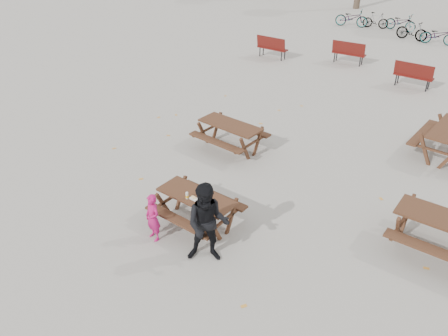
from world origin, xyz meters
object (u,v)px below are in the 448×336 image
Objects in this scene: main_picnic_table at (197,202)px; child at (153,218)px; food_tray at (194,199)px; adult at (208,224)px; soda_bottle at (187,196)px; picnic_table_east at (444,236)px; picnic_table_far at (447,142)px; picnic_table_north at (230,137)px.

child reaches higher than main_picnic_table.
adult is at bearing -34.04° from food_tray.
child is 1.39m from adult.
main_picnic_table is 10.00× the size of food_tray.
food_tray is 0.96m from child.
picnic_table_east is at bearing 28.34° from soda_bottle.
picnic_table_north is at bearing 126.03° from picnic_table_far.
soda_bottle is at bearing 154.35° from picnic_table_far.
adult is (1.33, 0.23, 0.33)m from child.
picnic_table_east is (4.66, 2.34, -0.15)m from main_picnic_table.
child is 0.55× the size of picnic_table_east.
picnic_table_east reaches higher than main_picnic_table.
main_picnic_table is at bearing 77.40° from child.
food_tray is 5.24m from picnic_table_east.
adult is (0.93, -0.73, 0.31)m from main_picnic_table.
picnic_table_east reaches higher than food_tray.
picnic_table_east is (4.74, 2.55, -0.41)m from soda_bottle.
soda_bottle reaches higher than food_tray.
picnic_table_far is at bearing 62.34° from soda_bottle.
main_picnic_table is 0.95× the size of picnic_table_north.
picnic_table_east is at bearing 26.69° from main_picnic_table.
soda_bottle is 0.15× the size of child.
picnic_table_north is at bearing 114.96° from food_tray.
food_tray reaches higher than main_picnic_table.
food_tray is 1.06× the size of soda_bottle.
child is at bearing 154.76° from picnic_table_far.
adult is 4.78m from picnic_table_north.
picnic_table_far is (3.67, 7.01, -0.41)m from soda_bottle.
picnic_table_far is (-1.06, 4.46, 0.00)m from picnic_table_east.
picnic_table_far reaches higher than picnic_table_north.
child is (-0.46, -0.82, -0.23)m from food_tray.
main_picnic_table is at bearing 107.29° from adult.
picnic_table_east is 0.99× the size of picnic_table_far.
picnic_table_north is (-1.48, 3.53, -0.44)m from soda_bottle.
main_picnic_table is 10.59× the size of soda_bottle.
soda_bottle is 0.86m from child.
main_picnic_table is 0.35m from soda_bottle.
picnic_table_east is at bearing 28.42° from food_tray.
soda_bottle is 0.09× the size of picnic_table_north.
soda_bottle reaches higher than main_picnic_table.
food_tray is 0.16× the size of child.
soda_bottle reaches higher than picnic_table_east.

